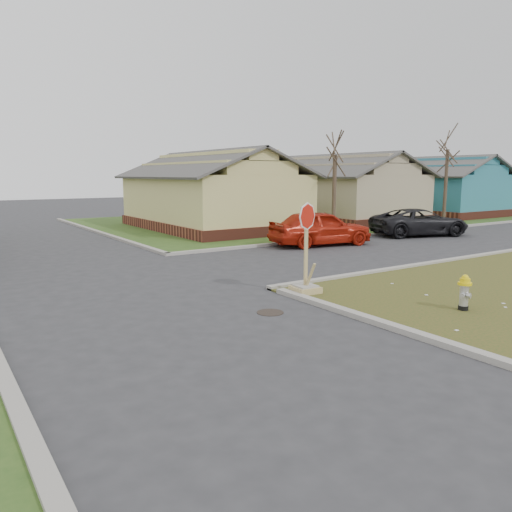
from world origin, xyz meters
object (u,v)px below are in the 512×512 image
fire_hydrant (464,291)px  dark_pickup (420,222)px  stop_sign (306,273)px  red_sedan (320,228)px

fire_hydrant → dark_pickup: bearing=24.3°
stop_sign → fire_hydrant: bearing=-55.2°
dark_pickup → stop_sign: bearing=135.5°
red_sedan → dark_pickup: red_sedan is taller
fire_hydrant → stop_sign: stop_sign is taller
stop_sign → dark_pickup: (13.44, 6.86, 0.14)m
fire_hydrant → stop_sign: bearing=102.1°
fire_hydrant → red_sedan: red_sedan is taller
fire_hydrant → red_sedan: 11.43m
fire_hydrant → dark_pickup: size_ratio=0.17×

